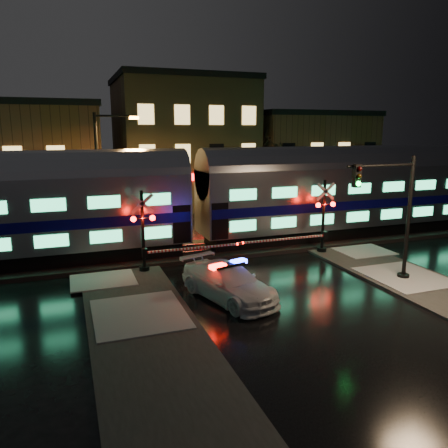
{
  "coord_description": "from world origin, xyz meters",
  "views": [
    {
      "loc": [
        -8.82,
        -19.11,
        7.16
      ],
      "look_at": [
        -0.98,
        2.5,
        2.2
      ],
      "focal_mm": 35.0,
      "sensor_mm": 36.0,
      "label": 1
    }
  ],
  "objects_px": {
    "police_car": "(228,282)",
    "streetlight": "(103,170)",
    "crossing_signal_right": "(319,224)",
    "traffic_light": "(393,217)",
    "crossing_signal_left": "(151,239)"
  },
  "relations": [
    {
      "from": "police_car",
      "to": "streetlight",
      "type": "distance_m",
      "value": 12.79
    },
    {
      "from": "crossing_signal_left",
      "to": "crossing_signal_right",
      "type": "bearing_deg",
      "value": 0.02
    },
    {
      "from": "police_car",
      "to": "streetlight",
      "type": "xyz_separation_m",
      "value": [
        -4.08,
        11.45,
        3.98
      ]
    },
    {
      "from": "crossing_signal_right",
      "to": "crossing_signal_left",
      "type": "distance_m",
      "value": 9.83
    },
    {
      "from": "streetlight",
      "to": "crossing_signal_right",
      "type": "bearing_deg",
      "value": -30.26
    },
    {
      "from": "crossing_signal_right",
      "to": "crossing_signal_left",
      "type": "height_order",
      "value": "crossing_signal_right"
    },
    {
      "from": "streetlight",
      "to": "police_car",
      "type": "bearing_deg",
      "value": -70.39
    },
    {
      "from": "traffic_light",
      "to": "streetlight",
      "type": "distance_m",
      "value": 17.12
    },
    {
      "from": "streetlight",
      "to": "crossing_signal_left",
      "type": "bearing_deg",
      "value": -76.26
    },
    {
      "from": "police_car",
      "to": "traffic_light",
      "type": "height_order",
      "value": "traffic_light"
    },
    {
      "from": "police_car",
      "to": "traffic_light",
      "type": "distance_m",
      "value": 8.33
    },
    {
      "from": "police_car",
      "to": "crossing_signal_left",
      "type": "height_order",
      "value": "crossing_signal_left"
    },
    {
      "from": "crossing_signal_right",
      "to": "traffic_light",
      "type": "bearing_deg",
      "value": -84.1
    },
    {
      "from": "crossing_signal_left",
      "to": "police_car",
      "type": "bearing_deg",
      "value": -62.82
    },
    {
      "from": "crossing_signal_right",
      "to": "police_car",
      "type": "bearing_deg",
      "value": -147.2
    }
  ]
}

